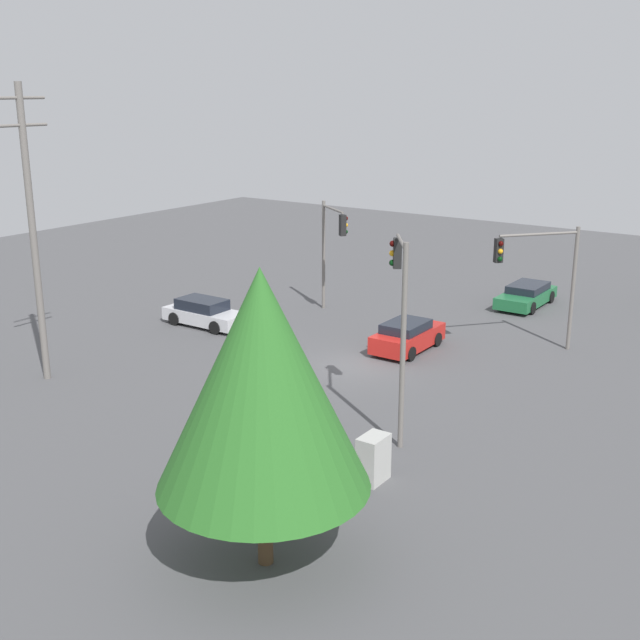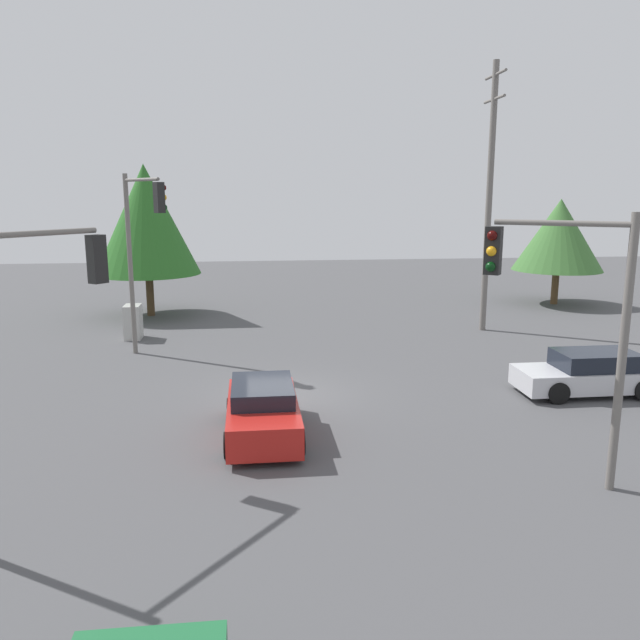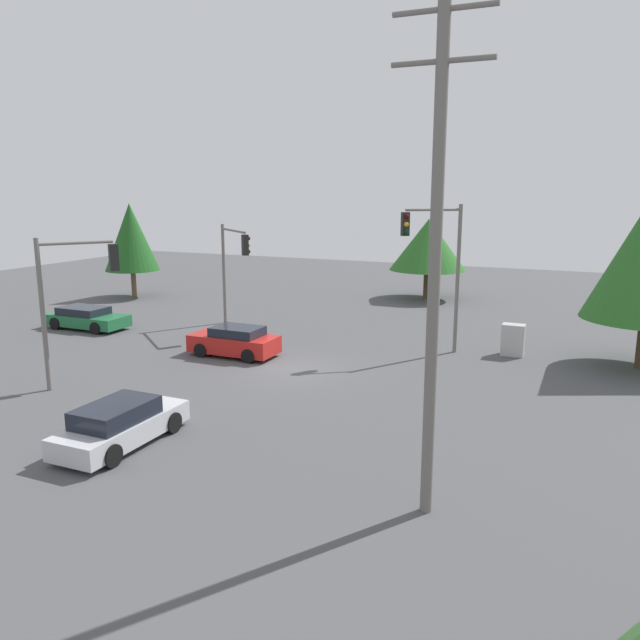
{
  "view_description": "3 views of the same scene",
  "coord_description": "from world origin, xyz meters",
  "px_view_note": "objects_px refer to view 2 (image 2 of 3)",
  "views": [
    {
      "loc": [
        27.73,
        17.47,
        11.54
      ],
      "look_at": [
        2.63,
        0.01,
        2.67
      ],
      "focal_mm": 45.0,
      "sensor_mm": 36.0,
      "label": 1
    },
    {
      "loc": [
        -18.54,
        1.13,
        6.19
      ],
      "look_at": [
        2.64,
        -1.31,
        1.86
      ],
      "focal_mm": 35.0,
      "sensor_mm": 36.0,
      "label": 2
    },
    {
      "loc": [
        11.88,
        -23.16,
        7.58
      ],
      "look_at": [
        2.35,
        -1.78,
        2.67
      ],
      "focal_mm": 35.0,
      "sensor_mm": 36.0,
      "label": 3
    }
  ],
  "objects_px": {
    "sedan_red": "(263,411)",
    "electrical_cabinet": "(133,322)",
    "sedan_silver": "(590,373)",
    "traffic_signal_aux": "(566,302)",
    "traffic_signal_cross": "(141,236)",
    "traffic_signal_main": "(4,315)"
  },
  "relations": [
    {
      "from": "traffic_signal_cross",
      "to": "traffic_signal_aux",
      "type": "relative_size",
      "value": 1.19
    },
    {
      "from": "traffic_signal_cross",
      "to": "electrical_cabinet",
      "type": "bearing_deg",
      "value": 162.8
    },
    {
      "from": "traffic_signal_aux",
      "to": "electrical_cabinet",
      "type": "distance_m",
      "value": 19.24
    },
    {
      "from": "traffic_signal_main",
      "to": "traffic_signal_aux",
      "type": "distance_m",
      "value": 11.29
    },
    {
      "from": "sedan_red",
      "to": "traffic_signal_aux",
      "type": "height_order",
      "value": "traffic_signal_aux"
    },
    {
      "from": "traffic_signal_main",
      "to": "traffic_signal_cross",
      "type": "distance_m",
      "value": 11.5
    },
    {
      "from": "sedan_silver",
      "to": "traffic_signal_main",
      "type": "distance_m",
      "value": 16.51
    },
    {
      "from": "sedan_red",
      "to": "traffic_signal_cross",
      "type": "height_order",
      "value": "traffic_signal_cross"
    },
    {
      "from": "sedan_red",
      "to": "traffic_signal_aux",
      "type": "relative_size",
      "value": 0.7
    },
    {
      "from": "sedan_silver",
      "to": "traffic_signal_cross",
      "type": "bearing_deg",
      "value": 67.41
    },
    {
      "from": "sedan_red",
      "to": "traffic_signal_main",
      "type": "height_order",
      "value": "traffic_signal_main"
    },
    {
      "from": "sedan_red",
      "to": "electrical_cabinet",
      "type": "height_order",
      "value": "electrical_cabinet"
    },
    {
      "from": "sedan_silver",
      "to": "traffic_signal_aux",
      "type": "height_order",
      "value": "traffic_signal_aux"
    },
    {
      "from": "sedan_silver",
      "to": "sedan_red",
      "type": "height_order",
      "value": "sedan_red"
    },
    {
      "from": "sedan_silver",
      "to": "traffic_signal_main",
      "type": "xyz_separation_m",
      "value": [
        -5.42,
        15.25,
        3.26
      ]
    },
    {
      "from": "sedan_red",
      "to": "electrical_cabinet",
      "type": "bearing_deg",
      "value": -65.75
    },
    {
      "from": "sedan_red",
      "to": "traffic_signal_cross",
      "type": "distance_m",
      "value": 10.19
    },
    {
      "from": "sedan_silver",
      "to": "traffic_signal_cross",
      "type": "relative_size",
      "value": 0.64
    },
    {
      "from": "sedan_red",
      "to": "traffic_signal_aux",
      "type": "distance_m",
      "value": 7.81
    },
    {
      "from": "electrical_cabinet",
      "to": "sedan_silver",
      "type": "bearing_deg",
      "value": -121.18
    },
    {
      "from": "sedan_red",
      "to": "electrical_cabinet",
      "type": "relative_size",
      "value": 2.76
    },
    {
      "from": "sedan_silver",
      "to": "traffic_signal_cross",
      "type": "height_order",
      "value": "traffic_signal_cross"
    }
  ]
}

